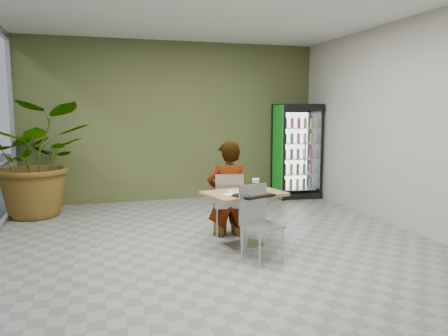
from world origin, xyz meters
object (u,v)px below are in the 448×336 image
(potted_plant, at_px, (38,159))
(dining_table, at_px, (244,208))
(cafeteria_tray, at_px, (254,195))
(chair_far, at_px, (228,199))
(seated_woman, at_px, (228,198))
(beverage_fridge, at_px, (297,151))
(soda_cup, at_px, (256,185))
(chair_near, at_px, (257,216))

(potted_plant, bearing_deg, dining_table, -43.51)
(dining_table, bearing_deg, cafeteria_tray, -85.03)
(chair_far, bearing_deg, seated_woman, -96.71)
(chair_far, height_order, beverage_fridge, beverage_fridge)
(cafeteria_tray, bearing_deg, soda_cup, 65.54)
(chair_far, relative_size, chair_near, 1.00)
(beverage_fridge, bearing_deg, soda_cup, -118.77)
(potted_plant, bearing_deg, chair_near, -48.23)
(cafeteria_tray, relative_size, beverage_fridge, 0.23)
(cafeteria_tray, height_order, beverage_fridge, beverage_fridge)
(potted_plant, bearing_deg, beverage_fridge, 3.36)
(chair_near, relative_size, cafeteria_tray, 2.02)
(dining_table, relative_size, seated_woman, 0.66)
(chair_far, xyz_separation_m, chair_near, (0.05, -1.07, -0.00))
(chair_far, height_order, soda_cup, chair_far)
(seated_woman, distance_m, soda_cup, 0.71)
(chair_far, xyz_separation_m, soda_cup, (0.21, -0.57, 0.29))
(soda_cup, height_order, potted_plant, potted_plant)
(chair_far, distance_m, potted_plant, 3.53)
(seated_woman, bearing_deg, beverage_fridge, -127.04)
(chair_near, height_order, beverage_fridge, beverage_fridge)
(dining_table, relative_size, potted_plant, 0.57)
(beverage_fridge, bearing_deg, potted_plant, -171.02)
(chair_far, distance_m, beverage_fridge, 3.32)
(chair_far, xyz_separation_m, seated_woman, (0.01, 0.05, 0.00))
(cafeteria_tray, relative_size, potted_plant, 0.23)
(chair_far, relative_size, seated_woman, 0.55)
(chair_far, height_order, seated_woman, seated_woman)
(cafeteria_tray, bearing_deg, potted_plant, 133.72)
(soda_cup, distance_m, potted_plant, 4.03)
(seated_woman, distance_m, beverage_fridge, 3.28)
(chair_far, relative_size, potted_plant, 0.47)
(chair_far, height_order, chair_near, chair_far)
(chair_near, bearing_deg, beverage_fridge, 40.58)
(seated_woman, bearing_deg, chair_far, 83.29)
(chair_far, xyz_separation_m, beverage_fridge, (2.25, 2.41, 0.44))
(chair_near, distance_m, cafeteria_tray, 0.30)
(chair_far, height_order, cafeteria_tray, chair_far)
(chair_near, height_order, soda_cup, soda_cup)
(seated_woman, relative_size, soda_cup, 9.84)
(dining_table, height_order, seated_woman, seated_woman)
(seated_woman, height_order, potted_plant, potted_plant)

